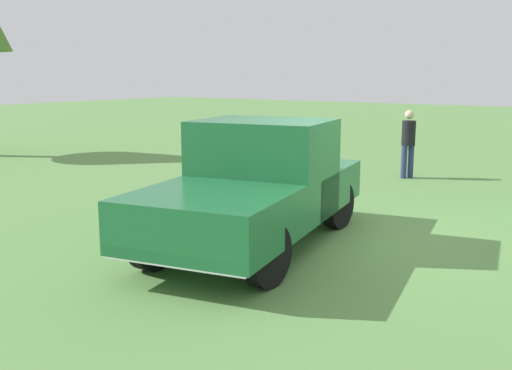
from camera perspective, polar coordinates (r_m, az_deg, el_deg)
The scene contains 3 objects.
ground_plane at distance 9.02m, azimuth 8.51°, elevation -5.32°, with size 80.00×80.00×0.00m, color #5B8C47.
pickup_truck at distance 8.57m, azimuth 0.32°, elevation 0.31°, with size 4.91×2.73×1.80m.
person_bystander at distance 14.60m, azimuth 14.34°, elevation 4.17°, with size 0.44×0.44×1.62m.
Camera 1 is at (-7.81, -3.79, 2.46)m, focal length 41.90 mm.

